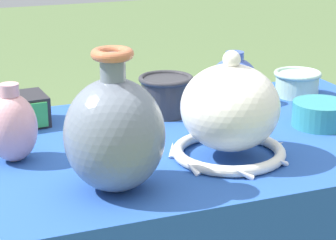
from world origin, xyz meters
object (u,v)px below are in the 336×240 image
Objects in this scene: jar_round_rose at (12,127)px; vase_dome_bell at (230,114)px; pot_squat_teal at (321,114)px; vase_tall_bulbous at (115,133)px; cup_wide_charcoal at (166,94)px; jar_round_cobalt at (234,80)px; cup_wide_celadon at (297,82)px; mosaic_tile_box at (12,111)px.

vase_dome_bell is at bearing -18.89° from jar_round_rose.
vase_dome_bell is 1.88× the size of pot_squat_teal.
vase_tall_bulbous is 0.55m from pot_squat_teal.
vase_tall_bulbous reaches higher than pot_squat_teal.
jar_round_cobalt is at bearing 7.18° from cup_wide_charcoal.
vase_dome_bell is 0.42m from jar_round_rose.
cup_wide_charcoal is (-0.37, -0.02, 0.01)m from cup_wide_celadon.
vase_tall_bulbous reaches higher than vase_dome_bell.
cup_wide_celadon is 0.96× the size of pot_squat_teal.
vase_tall_bulbous is 2.05× the size of cup_wide_celadon.
jar_round_cobalt is at bearing 42.30° from vase_tall_bulbous.
mosaic_tile_box is at bearing 172.68° from cup_wide_charcoal.
jar_round_cobalt reaches higher than mosaic_tile_box.
cup_wide_celadon reaches higher than pot_squat_teal.
vase_tall_bulbous is at bearing -165.99° from vase_dome_bell.
vase_dome_bell is at bearing -47.02° from mosaic_tile_box.
jar_round_rose reaches higher than cup_wide_celadon.
pot_squat_teal is (-0.08, -0.23, -0.01)m from cup_wide_celadon.
cup_wide_charcoal is at bearing 93.17° from vase_dome_bell.
cup_wide_celadon is at bearing 42.14° from vase_dome_bell.
mosaic_tile_box is at bearing 106.02° from vase_tall_bulbous.
cup_wide_celadon is at bearing 13.88° from jar_round_rose.
mosaic_tile_box is 1.31× the size of cup_wide_celadon.
jar_round_rose is at bearing 176.43° from pot_squat_teal.
vase_tall_bulbous reaches higher than cup_wide_celadon.
mosaic_tile_box is 0.72m from cup_wide_celadon.
vase_dome_bell is (0.25, 0.06, -0.01)m from vase_tall_bulbous.
jar_round_cobalt reaches higher than pot_squat_teal.
vase_dome_bell is 0.51m from mosaic_tile_box.
vase_tall_bulbous is 1.62× the size of jar_round_rose.
mosaic_tile_box is 1.04× the size of jar_round_rose.
vase_tall_bulbous reaches higher than cup_wide_charcoal.
jar_round_rose is 0.77m from cup_wide_celadon.
mosaic_tile_box is at bearing 178.14° from cup_wide_celadon.
cup_wide_charcoal is at bearing -11.23° from mosaic_tile_box.
cup_wide_charcoal is at bearing 23.36° from jar_round_rose.
cup_wide_celadon is 0.94× the size of jar_round_cobalt.
jar_round_cobalt is (0.54, -0.02, 0.02)m from mosaic_tile_box.
vase_dome_bell is 1.95× the size of cup_wide_celadon.
pot_squat_teal is (0.10, -0.23, -0.03)m from jar_round_cobalt.
cup_wide_charcoal reaches higher than mosaic_tile_box.
jar_round_rose is at bearing 126.19° from vase_tall_bulbous.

